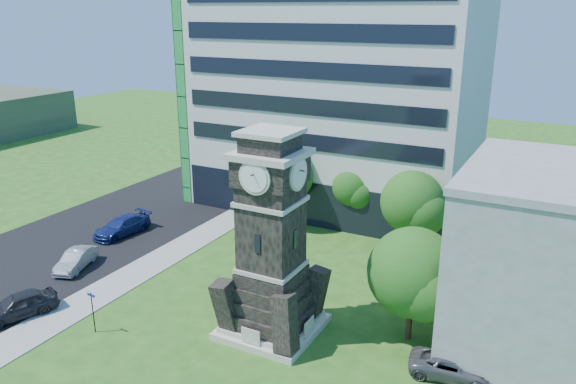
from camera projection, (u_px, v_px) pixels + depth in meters
The scene contains 15 objects.
ground at pixel (212, 333), 33.44m from camera, with size 160.00×160.00×0.00m, color #265418.
sidewalk at pixel (146, 267), 41.86m from camera, with size 3.00×70.00×0.06m, color gray.
street at pixel (66, 246), 45.66m from camera, with size 14.00×80.00×0.02m, color black.
clock_tower at pixel (271, 249), 32.14m from camera, with size 5.40×5.40×12.22m.
office_tall at pixel (339, 56), 52.14m from camera, with size 26.20×15.11×28.60m.
car_street_south at pixel (18, 305), 34.98m from camera, with size 1.86×4.62×1.57m, color #222328.
car_street_mid at pixel (76, 260), 41.55m from camera, with size 1.46×4.18×1.38m, color gray.
car_street_north at pixel (122, 226), 47.81m from camera, with size 2.14×5.26×1.53m, color navy.
car_east_lot at pixel (452, 367), 29.25m from camera, with size 2.06×4.47×1.24m, color #535358.
park_bench at pixel (268, 331), 32.62m from camera, with size 1.99×0.53×1.03m.
street_sign at pixel (93, 308), 33.02m from camera, with size 0.63×0.06×2.62m.
tree_nw at pixel (279, 169), 49.33m from camera, with size 6.58×5.98×8.20m.
tree_nc at pixel (355, 187), 48.41m from camera, with size 4.47×4.06×5.94m.
tree_ne at pixel (413, 204), 43.24m from camera, with size 5.41×4.92×6.67m.
tree_east at pixel (414, 275), 31.60m from camera, with size 5.70×5.18×6.85m.
Camera 1 is at (17.69, -23.64, 18.37)m, focal length 35.00 mm.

